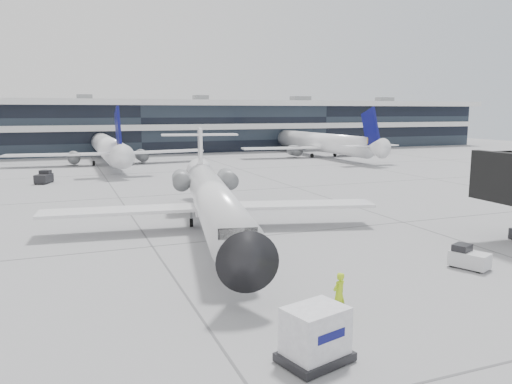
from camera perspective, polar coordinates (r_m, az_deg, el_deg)
name	(u,v)px	position (r m, az deg, el deg)	size (l,w,h in m)	color
ground	(290,233)	(36.61, 3.91, -4.72)	(220.00, 220.00, 0.00)	gray
terminal	(134,128)	(115.20, -13.78, 7.07)	(170.00, 22.00, 10.00)	black
bg_jet_center	(109,164)	(87.87, -16.49, 3.10)	(32.00, 40.00, 9.60)	white
bg_jet_right	(319,156)	(99.47, 7.17, 4.08)	(32.00, 40.00, 9.60)	white
regional_jet	(212,197)	(37.32, -4.99, -0.62)	(24.85, 30.97, 7.19)	white
ramp_worker	(339,294)	(22.40, 9.46, -11.41)	(0.70, 0.46, 1.93)	#B9E918
baggage_tug	(468,258)	(30.96, 23.11, -6.94)	(1.94, 2.37, 1.31)	silver
cargo_uld	(315,335)	(18.41, 6.79, -15.96)	(2.81, 2.37, 1.98)	black
traffic_cone	(169,207)	(45.59, -9.95, -1.75)	(0.44, 0.44, 0.50)	#EC600C
far_tug	(44,178)	(66.87, -23.06, 1.53)	(2.29, 2.86, 1.58)	black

